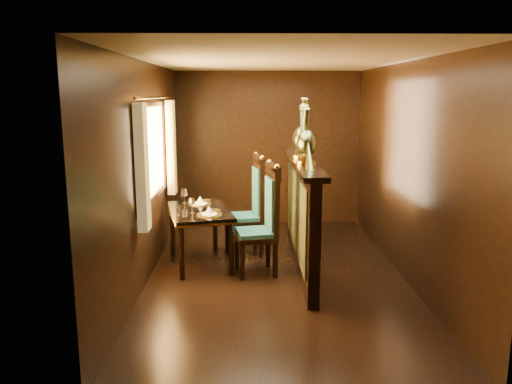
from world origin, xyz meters
The scene contains 8 objects.
ground centered at (0.00, 0.00, 0.00)m, with size 5.00×5.00×0.00m, color black.
room_shell centered at (-0.09, 0.02, 1.58)m, with size 3.04×5.04×2.52m.
partition centered at (0.32, 0.30, 0.71)m, with size 0.26×2.70×1.36m.
dining_table centered at (-0.95, 0.44, 0.64)m, with size 0.99×1.34×0.91m.
chair_left centered at (-0.12, 0.10, 0.71)m, with size 0.57×0.59×1.36m.
chair_right centered at (-0.27, 0.86, 0.71)m, with size 0.57×0.60×1.36m.
peacock_left centered at (0.33, -0.11, 1.72)m, with size 0.23×0.61×0.73m, color #194B39, non-canonical shape.
peacock_right centered at (0.33, 0.41, 1.73)m, with size 0.23×0.62×0.73m, color #194B39, non-canonical shape.
Camera 1 is at (-0.33, -5.67, 2.14)m, focal length 35.00 mm.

